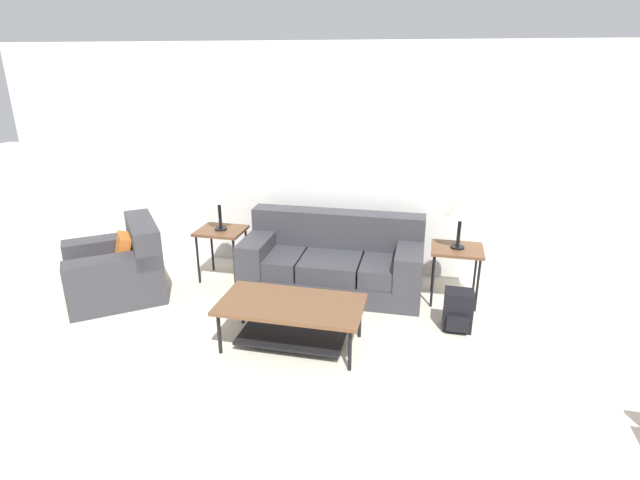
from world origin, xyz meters
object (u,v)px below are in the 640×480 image
Objects in this scene: couch at (333,263)px; side_table_right at (457,254)px; coffee_table at (291,314)px; armchair at (118,270)px; side_table_left at (221,235)px; table_lamp_right at (461,208)px; table_lamp_left at (218,193)px; backpack at (458,311)px.

couch is 3.25× the size of side_table_right.
couch is 1.54× the size of coffee_table.
armchair reaches higher than side_table_left.
armchair is 3.64m from table_lamp_right.
table_lamp_left is 2.59m from table_lamp_right.
coffee_table reaches higher than backpack.
side_table_left is 2.71m from backpack.
table_lamp_right is (3.51, 0.66, 0.74)m from armchair.
table_lamp_right is at bearing -104.04° from side_table_right.
couch is at bearing 179.36° from side_table_right.
table_lamp_right reaches higher than coffee_table.
table_lamp_left reaches higher than armchair.
table_lamp_left is at bearing -179.36° from couch.
backpack is (0.03, -0.59, -0.84)m from table_lamp_right.
backpack is at bearing -12.76° from table_lamp_left.
table_lamp_right is (1.42, 1.21, 0.71)m from coffee_table.
table_lamp_left is 2.81m from backpack.
couch is at bearing 0.64° from side_table_left.
armchair is 3.37× the size of backpack.
table_lamp_left is at bearing 35.71° from armchair.
couch is 1.48m from table_lamp_left.
armchair is at bearing -169.36° from side_table_right.
couch is 5.00× the size of backpack.
side_table_left is 2.59m from side_table_right.
coffee_table is 2.11× the size of side_table_right.
side_table_right is (1.30, -0.01, 0.23)m from couch.
table_lamp_left reaches higher than coffee_table.
side_table_left is 0.49m from table_lamp_left.
couch is at bearing 84.23° from coffee_table.
table_lamp_right is at bearing 10.64° from armchair.
coffee_table is at bearing -139.47° from table_lamp_right.
couch is 1.32m from side_table_right.
armchair reaches higher than side_table_right.
armchair is 2.19× the size of side_table_right.
armchair is 3.54m from backpack.
table_lamp_left is at bearing 180.00° from table_lamp_right.
coffee_table is at bearing -95.77° from couch.
couch is 1.23m from coffee_table.
side_table_left reaches higher than backpack.
armchair is 2.19× the size of side_table_left.
couch is at bearing 0.64° from table_lamp_left.
couch is 3.53× the size of table_lamp_right.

